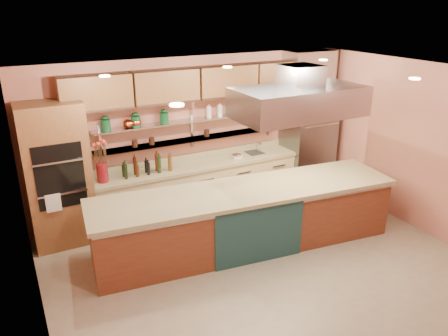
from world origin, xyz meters
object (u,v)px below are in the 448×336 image
refrigerator (308,140)px  flower_vase (102,173)px  kitchen_scale (237,155)px  green_canister (164,118)px  copper_kettle (128,123)px  island (246,218)px

refrigerator → flower_vase: 4.13m
kitchen_scale → green_canister: 1.56m
kitchen_scale → green_canister: bearing=172.8°
copper_kettle → green_canister: green_canister is taller
copper_kettle → kitchen_scale: bearing=-6.4°
refrigerator → island: (-2.28, -1.44, -0.56)m
refrigerator → green_canister: 3.05m
flower_vase → green_canister: (1.18, 0.22, 0.71)m
refrigerator → island: refrigerator is taller
refrigerator → kitchen_scale: 1.64m
island → copper_kettle: 2.48m
copper_kettle → green_canister: 0.64m
refrigerator → flower_vase: refrigerator is taller
island → copper_kettle: size_ratio=26.55×
refrigerator → flower_vase: (-4.13, 0.01, 0.04)m
flower_vase → green_canister: 1.39m
flower_vase → copper_kettle: bearing=22.1°
refrigerator → kitchen_scale: size_ratio=12.21×
island → green_canister: 2.23m
island → green_canister: green_canister is taller
flower_vase → kitchen_scale: 2.49m
copper_kettle → green_canister: (0.64, 0.00, 0.01)m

